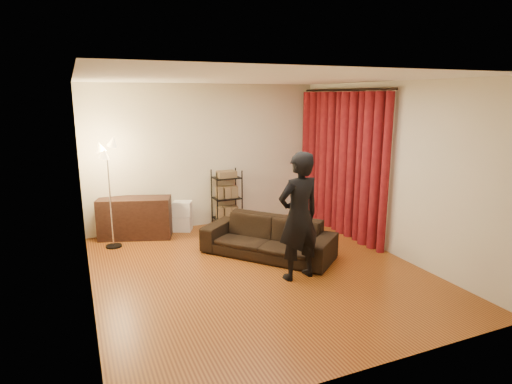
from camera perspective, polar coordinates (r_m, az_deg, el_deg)
name	(u,v)px	position (r m, az deg, el deg)	size (l,w,h in m)	color
floor	(258,271)	(6.31, 0.24, -10.43)	(5.00, 5.00, 0.00)	#94531A
ceiling	(258,79)	(5.80, 0.27, 14.88)	(5.00, 5.00, 0.00)	white
wall_back	(206,156)	(8.23, -6.72, 4.75)	(5.00, 5.00, 0.00)	beige
wall_front	(374,231)	(3.82, 15.44, -5.01)	(5.00, 5.00, 0.00)	beige
wall_left	(83,194)	(5.44, -22.04, -0.23)	(5.00, 5.00, 0.00)	beige
wall_right	(388,169)	(7.10, 17.18, 2.99)	(5.00, 5.00, 0.00)	beige
curtain_rod	(345,90)	(7.84, 11.78, 13.20)	(0.04, 0.04, 2.65)	black
curtain	(341,164)	(7.92, 11.23, 3.73)	(0.22, 2.65, 2.55)	maroon
sofa	(268,237)	(6.77, 1.59, -6.07)	(2.06, 0.80, 0.60)	black
person	(299,216)	(5.82, 5.72, -3.27)	(0.65, 0.42, 1.77)	black
media_cabinet	(135,218)	(7.89, -15.82, -3.34)	(1.25, 0.47, 0.73)	black
storage_boxes	(182,216)	(8.11, -9.81, -3.18)	(0.34, 0.27, 0.57)	white
wire_shelf	(227,198)	(8.27, -3.91, -0.81)	(0.50, 0.35, 1.10)	black
floor_lamp	(110,196)	(7.38, -18.90, -0.47)	(0.32, 0.32, 1.77)	silver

